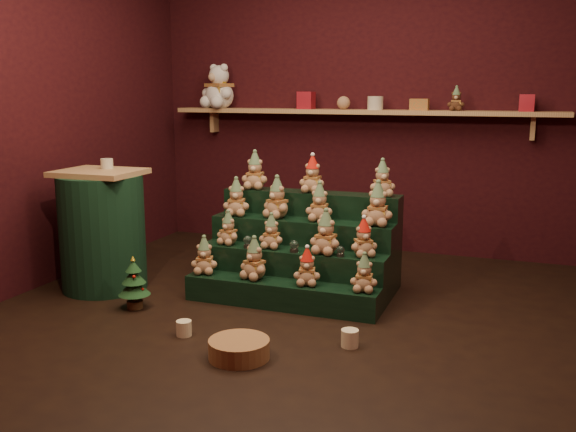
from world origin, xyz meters
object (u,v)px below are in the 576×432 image
at_px(side_table, 102,231).
at_px(mug_left, 184,328).
at_px(snow_globe_a, 248,242).
at_px(snow_globe_c, 341,251).
at_px(mini_christmas_tree, 134,283).
at_px(snow_globe_b, 294,246).
at_px(riser_tier_front, 281,294).
at_px(brown_bear, 456,99).
at_px(white_bear, 219,80).
at_px(mug_right, 350,338).
at_px(wicker_basket, 239,349).

distance_m(side_table, mug_left, 1.30).
height_order(snow_globe_a, snow_globe_c, snow_globe_a).
bearing_deg(side_table, mini_christmas_tree, -35.00).
xyz_separation_m(mini_christmas_tree, mug_left, (0.58, -0.33, -0.14)).
distance_m(snow_globe_b, mug_left, 1.03).
relative_size(riser_tier_front, snow_globe_c, 18.32).
height_order(snow_globe_b, snow_globe_c, snow_globe_b).
xyz_separation_m(riser_tier_front, snow_globe_c, (0.38, 0.16, 0.31)).
height_order(side_table, brown_bear, brown_bear).
relative_size(side_table, white_bear, 1.72).
xyz_separation_m(snow_globe_b, mug_right, (0.60, -0.68, -0.35)).
bearing_deg(snow_globe_c, side_table, -172.96).
xyz_separation_m(riser_tier_front, snow_globe_a, (-0.32, 0.16, 0.32)).
bearing_deg(mug_left, riser_tier_front, 62.72).
height_order(snow_globe_c, wicker_basket, snow_globe_c).
distance_m(snow_globe_a, mug_right, 1.23).
bearing_deg(riser_tier_front, mug_right, -39.07).
xyz_separation_m(snow_globe_a, side_table, (-1.11, -0.22, 0.04)).
bearing_deg(mug_left, brown_bear, 61.66).
distance_m(snow_globe_b, mug_right, 0.97).
bearing_deg(white_bear, mug_left, -47.66).
xyz_separation_m(snow_globe_a, mug_left, (-0.05, -0.87, -0.36)).
bearing_deg(snow_globe_b, mug_right, -48.55).
height_order(side_table, wicker_basket, side_table).
distance_m(white_bear, brown_bear, 2.26).
height_order(wicker_basket, brown_bear, brown_bear).
bearing_deg(snow_globe_c, riser_tier_front, -157.32).
relative_size(mini_christmas_tree, mug_right, 3.61).
distance_m(wicker_basket, brown_bear, 3.08).
relative_size(side_table, mug_left, 9.55).
xyz_separation_m(snow_globe_b, side_table, (-1.46, -0.22, 0.05)).
bearing_deg(brown_bear, wicker_basket, -111.63).
distance_m(mug_left, brown_bear, 3.09).
height_order(snow_globe_b, side_table, side_table).
bearing_deg(snow_globe_a, side_table, -168.58).
xyz_separation_m(riser_tier_front, white_bear, (-1.31, 1.72, 1.50)).
bearing_deg(white_bear, mug_right, -27.80).
distance_m(mini_christmas_tree, wicker_basket, 1.16).
distance_m(snow_globe_b, snow_globe_c, 0.34).
bearing_deg(snow_globe_b, brown_bear, 59.89).
relative_size(snow_globe_a, side_table, 0.10).
distance_m(mug_left, mug_right, 1.03).
distance_m(side_table, mini_christmas_tree, 0.64).
height_order(riser_tier_front, wicker_basket, riser_tier_front).
bearing_deg(wicker_basket, mug_right, 34.82).
bearing_deg(side_table, wicker_basket, -30.06).
distance_m(snow_globe_b, white_bear, 2.38).
distance_m(snow_globe_c, wicker_basket, 1.15).
bearing_deg(snow_globe_a, mug_right, -35.30).
xyz_separation_m(mug_right, wicker_basket, (-0.55, -0.38, 0.00)).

